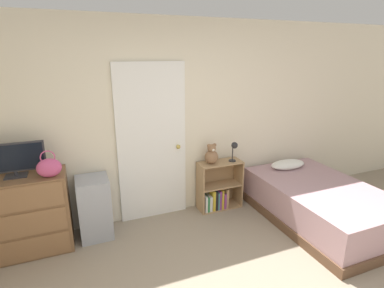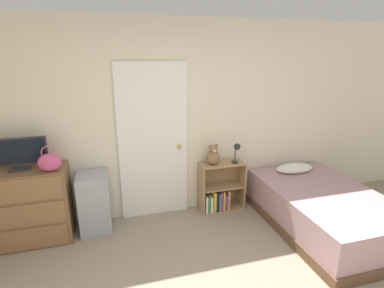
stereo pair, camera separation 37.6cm
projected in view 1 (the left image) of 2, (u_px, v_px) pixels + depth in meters
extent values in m
cube|color=beige|center=(165.00, 122.00, 3.85)|extent=(10.00, 0.06, 2.55)
cube|color=white|center=(152.00, 144.00, 3.81)|extent=(0.89, 0.04, 2.03)
sphere|color=gold|center=(178.00, 147.00, 3.91)|extent=(0.06, 0.06, 0.06)
cube|color=brown|center=(27.00, 214.00, 3.25)|extent=(0.87, 0.45, 0.89)
cube|color=#89613E|center=(29.00, 250.00, 3.14)|extent=(0.80, 0.01, 0.26)
cube|color=#89613E|center=(24.00, 225.00, 3.05)|extent=(0.80, 0.01, 0.26)
cube|color=#89613E|center=(20.00, 199.00, 2.96)|extent=(0.80, 0.01, 0.26)
cube|color=#2D2D33|center=(16.00, 176.00, 3.13)|extent=(0.21, 0.16, 0.01)
cylinder|color=#2D2D33|center=(16.00, 173.00, 3.12)|extent=(0.04, 0.04, 0.04)
cube|color=#2D2D33|center=(13.00, 157.00, 3.07)|extent=(0.61, 0.03, 0.31)
cube|color=black|center=(13.00, 158.00, 3.06)|extent=(0.57, 0.01, 0.27)
ellipsoid|color=#C64C7F|center=(49.00, 168.00, 3.09)|extent=(0.24, 0.14, 0.20)
torus|color=#C64C7F|center=(48.00, 157.00, 3.06)|extent=(0.15, 0.01, 0.15)
cube|color=#999EA8|center=(95.00, 207.00, 3.55)|extent=(0.37, 0.40, 0.74)
cube|color=tan|center=(200.00, 188.00, 4.11)|extent=(0.02, 0.27, 0.69)
cube|color=tan|center=(238.00, 182.00, 4.32)|extent=(0.02, 0.27, 0.69)
cube|color=tan|center=(219.00, 206.00, 4.31)|extent=(0.58, 0.27, 0.02)
cube|color=tan|center=(220.00, 185.00, 4.21)|extent=(0.58, 0.27, 0.02)
cube|color=tan|center=(220.00, 163.00, 4.12)|extent=(0.58, 0.27, 0.02)
cube|color=tan|center=(215.00, 181.00, 4.33)|extent=(0.62, 0.01, 0.69)
cube|color=white|center=(204.00, 202.00, 4.17)|extent=(0.03, 0.21, 0.24)
cube|color=#338C4C|center=(206.00, 202.00, 4.19)|extent=(0.02, 0.22, 0.22)
cube|color=white|center=(208.00, 202.00, 4.19)|extent=(0.04, 0.21, 0.22)
cube|color=gold|center=(212.00, 200.00, 4.18)|extent=(0.04, 0.16, 0.29)
cube|color=black|center=(214.00, 199.00, 4.20)|extent=(0.03, 0.18, 0.27)
cube|color=teal|center=(217.00, 200.00, 4.21)|extent=(0.02, 0.16, 0.25)
cube|color=#8C3F8C|center=(218.00, 198.00, 4.24)|extent=(0.03, 0.21, 0.27)
cube|color=gold|center=(220.00, 198.00, 4.24)|extent=(0.03, 0.18, 0.28)
cube|color=#8C3F8C|center=(223.00, 199.00, 4.25)|extent=(0.03, 0.17, 0.22)
cube|color=tan|center=(224.00, 196.00, 4.28)|extent=(0.03, 0.22, 0.28)
sphere|color=#8C6647|center=(211.00, 157.00, 4.04)|extent=(0.18, 0.18, 0.18)
sphere|color=#8C6647|center=(212.00, 148.00, 4.00)|extent=(0.11, 0.11, 0.11)
sphere|color=silver|center=(213.00, 150.00, 3.96)|extent=(0.04, 0.04, 0.04)
sphere|color=#8C6647|center=(209.00, 146.00, 3.98)|extent=(0.05, 0.05, 0.05)
sphere|color=#8C6647|center=(215.00, 145.00, 4.01)|extent=(0.05, 0.05, 0.05)
cylinder|color=#262628|center=(232.00, 161.00, 4.15)|extent=(0.10, 0.10, 0.01)
cylinder|color=#262628|center=(233.00, 154.00, 4.12)|extent=(0.01, 0.01, 0.19)
sphere|color=#262628|center=(235.00, 145.00, 4.08)|extent=(0.09, 0.09, 0.09)
cube|color=brown|center=(318.00, 216.00, 3.95)|extent=(1.23, 1.90, 0.12)
cube|color=#B28C93|center=(321.00, 199.00, 3.88)|extent=(1.19, 1.84, 0.38)
ellipsoid|color=white|center=(288.00, 164.00, 4.42)|extent=(0.55, 0.28, 0.12)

